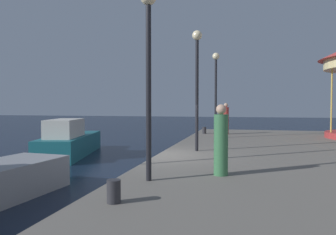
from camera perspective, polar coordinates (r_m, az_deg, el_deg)
name	(u,v)px	position (r m, az deg, el deg)	size (l,w,h in m)	color
ground_plane	(157,178)	(11.07, -1.96, -10.75)	(120.00, 120.00, 0.00)	black
motorboat_teal	(70,142)	(16.53, -17.18, -4.15)	(3.03, 6.00, 1.83)	#19606B
lamp_post_near_edge	(148,50)	(7.16, -3.51, 11.98)	(0.36, 0.36, 4.22)	black
lamp_post_mid_promenade	(197,69)	(11.83, 5.21, 8.61)	(0.36, 0.36, 4.41)	black
lamp_post_far_end	(216,80)	(16.62, 8.55, 6.65)	(0.36, 0.36, 4.38)	black
bollard_north	(114,191)	(5.68, -9.69, -12.89)	(0.24, 0.24, 0.40)	#2D2D33
bollard_center	(204,130)	(19.12, 6.49, -2.29)	(0.24, 0.24, 0.40)	#2D2D33
person_far_corner	(221,142)	(7.75, 9.45, -4.38)	(0.34, 0.34, 1.70)	#387247
person_mid_promenade	(226,120)	(18.94, 10.30, -0.36)	(0.34, 0.34, 1.82)	#B23833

